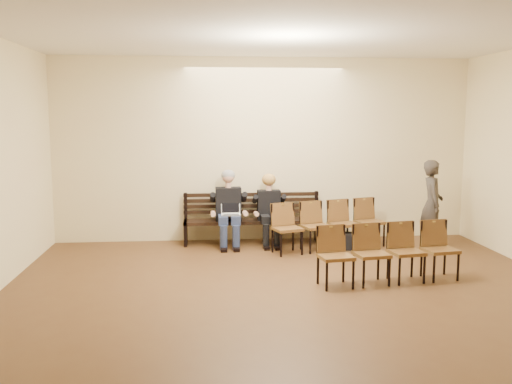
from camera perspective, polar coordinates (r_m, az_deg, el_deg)
The scene contains 11 objects.
ground at distance 6.50m, azimuth 5.67°, elevation -14.18°, with size 10.00×10.00×0.00m, color #52351C.
room_walls at distance 6.80m, azimuth 4.68°, elevation 8.69°, with size 8.02×10.01×3.51m.
bench at distance 10.83m, azimuth -0.35°, elevation -3.95°, with size 2.60×0.90×0.45m, color black.
seated_man at distance 10.59m, azimuth -2.75°, elevation -1.58°, with size 0.59×0.81×1.41m, color black, non-canonical shape.
seated_woman at distance 10.67m, azimuth 1.35°, elevation -2.00°, with size 0.53×0.73×1.23m, color black, non-canonical shape.
laptop at distance 10.42m, azimuth -2.51°, elevation -2.44°, with size 0.35×0.28×0.26m, color silver.
water_bottle at distance 10.41m, azimuth 2.01°, elevation -2.57°, with size 0.06×0.06×0.21m, color silver.
bag at distance 10.49m, azimuth 9.32°, elevation -4.87°, with size 0.40×0.28×0.30m, color black.
passerby at distance 10.90m, azimuth 17.22°, elevation -0.49°, with size 0.67×0.44×1.85m, color #38322D.
chair_row_front at distance 10.36m, azimuth 7.38°, elevation -3.33°, with size 2.15×0.48×0.88m, color brown.
chair_row_back at distance 8.50m, azimuth 13.17°, elevation -6.00°, with size 2.10×0.47×0.86m, color brown.
Camera 1 is at (-1.18, -5.91, 2.42)m, focal length 40.00 mm.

